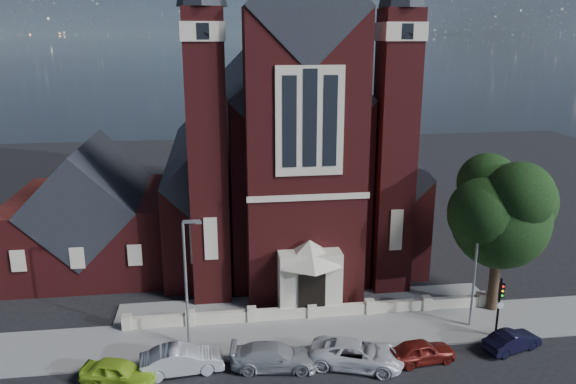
% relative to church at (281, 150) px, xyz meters
% --- Properties ---
extents(ground, '(120.00, 120.00, 0.00)m').
position_rel_church_xyz_m(ground, '(0.00, -7.94, -8.19)').
color(ground, black).
rests_on(ground, ground).
extents(pavement_strip, '(60.00, 5.00, 0.12)m').
position_rel_church_xyz_m(pavement_strip, '(0.00, -18.44, -8.19)').
color(pavement_strip, gray).
rests_on(pavement_strip, ground).
extents(forecourt_paving, '(26.00, 3.00, 0.14)m').
position_rel_church_xyz_m(forecourt_paving, '(0.00, -14.44, -8.19)').
color(forecourt_paving, gray).
rests_on(forecourt_paving, ground).
extents(forecourt_wall, '(24.00, 0.40, 0.90)m').
position_rel_church_xyz_m(forecourt_wall, '(0.00, -16.44, -8.19)').
color(forecourt_wall, beige).
rests_on(forecourt_wall, ground).
extents(church, '(20.01, 34.90, 29.20)m').
position_rel_church_xyz_m(church, '(0.00, 0.00, 0.00)').
color(church, '#551617').
rests_on(church, ground).
extents(parish_hall, '(12.00, 12.20, 10.24)m').
position_rel_church_xyz_m(parish_hall, '(-16.00, -4.94, -4.17)').
color(parish_hall, '#551617').
rests_on(parish_hall, ground).
extents(street_tree, '(6.40, 6.60, 10.70)m').
position_rel_church_xyz_m(street_tree, '(12.60, -17.23, -1.23)').
color(street_tree, black).
rests_on(street_tree, ground).
extents(street_lamp_left, '(1.16, 0.22, 8.09)m').
position_rel_church_xyz_m(street_lamp_left, '(-7.91, -18.94, -3.59)').
color(street_lamp_left, gray).
rests_on(street_lamp_left, ground).
extents(street_lamp_right, '(1.16, 0.22, 8.09)m').
position_rel_church_xyz_m(street_lamp_right, '(10.09, -18.94, -3.59)').
color(street_lamp_right, gray).
rests_on(street_lamp_right, ground).
extents(traffic_signal, '(0.28, 0.42, 4.00)m').
position_rel_church_xyz_m(traffic_signal, '(11.00, -20.52, -5.60)').
color(traffic_signal, black).
rests_on(traffic_signal, ground).
extents(car_lime_van, '(4.42, 2.78, 1.40)m').
position_rel_church_xyz_m(car_lime_van, '(-11.63, -22.28, -7.48)').
color(car_lime_van, '#9FCF29').
rests_on(car_lime_van, ground).
extents(car_silver_a, '(4.77, 2.12, 1.52)m').
position_rel_church_xyz_m(car_silver_a, '(-8.30, -21.60, -7.42)').
color(car_silver_a, '#AFB3B8').
rests_on(car_silver_a, ground).
extents(car_silver_b, '(5.17, 2.65, 1.43)m').
position_rel_church_xyz_m(car_silver_b, '(-3.13, -21.89, -7.47)').
color(car_silver_b, '#94979B').
rests_on(car_silver_b, ground).
extents(car_white_suv, '(5.85, 4.09, 1.48)m').
position_rel_church_xyz_m(car_white_suv, '(1.60, -22.31, -7.44)').
color(car_white_suv, white).
rests_on(car_white_suv, ground).
extents(car_dark_red, '(4.10, 2.07, 1.34)m').
position_rel_church_xyz_m(car_dark_red, '(5.40, -22.42, -7.51)').
color(car_dark_red, maroon).
rests_on(car_dark_red, ground).
extents(car_navy, '(3.92, 2.37, 1.22)m').
position_rel_church_xyz_m(car_navy, '(11.24, -21.95, -7.58)').
color(car_navy, black).
rests_on(car_navy, ground).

